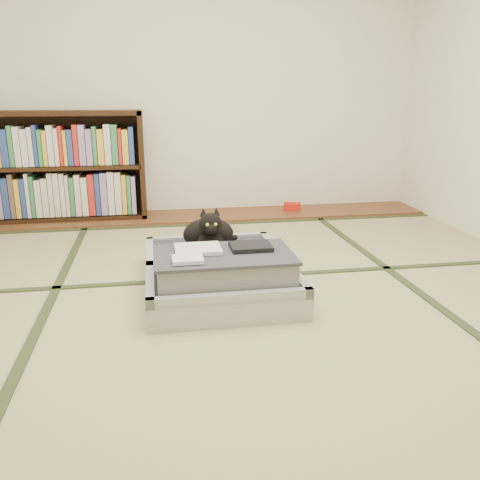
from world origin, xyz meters
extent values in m
plane|color=tan|center=(0.00, 0.00, 0.00)|extent=(4.50, 4.50, 0.00)
cube|color=brown|center=(0.00, 2.00, 0.01)|extent=(4.00, 0.50, 0.02)
cube|color=red|center=(0.83, 2.03, 0.06)|extent=(0.17, 0.14, 0.07)
plane|color=silver|center=(0.00, 2.25, 1.20)|extent=(4.00, 0.00, 4.00)
cube|color=#2D381E|center=(-1.00, 0.00, 0.00)|extent=(0.05, 4.50, 0.01)
cube|color=#2D381E|center=(1.00, 0.00, 0.00)|extent=(0.05, 4.50, 0.01)
cube|color=#2D381E|center=(0.00, 0.40, 0.00)|extent=(4.00, 0.05, 0.01)
cube|color=#2D381E|center=(0.00, 1.70, 0.00)|extent=(4.00, 0.05, 0.01)
cube|color=black|center=(-0.52, 2.07, 0.47)|extent=(0.04, 0.32, 0.91)
cube|color=black|center=(-1.21, 2.07, 0.03)|extent=(1.42, 0.32, 0.04)
cube|color=black|center=(-1.21, 2.07, 0.91)|extent=(1.42, 0.32, 0.04)
cube|color=black|center=(-1.21, 2.07, 0.47)|extent=(1.36, 0.32, 0.03)
cube|color=black|center=(-1.21, 2.22, 0.47)|extent=(1.42, 0.02, 0.91)
cube|color=gray|center=(-1.21, 2.05, 0.25)|extent=(1.28, 0.23, 0.39)
cube|color=gray|center=(-1.21, 2.05, 0.66)|extent=(1.28, 0.23, 0.35)
cube|color=#ABACB0|center=(-0.09, -0.01, 0.07)|extent=(0.79, 0.53, 0.14)
cube|color=#2C2D33|center=(-0.09, -0.01, 0.10)|extent=(0.71, 0.45, 0.10)
cube|color=#ABACB0|center=(-0.09, -0.25, 0.14)|extent=(0.79, 0.04, 0.05)
cube|color=#ABACB0|center=(-0.09, 0.24, 0.14)|extent=(0.79, 0.04, 0.05)
cube|color=#ABACB0|center=(-0.47, -0.01, 0.14)|extent=(0.04, 0.53, 0.05)
cube|color=#ABACB0|center=(0.28, -0.01, 0.14)|extent=(0.04, 0.53, 0.05)
cube|color=#ABACB0|center=(-0.09, 0.52, 0.07)|extent=(0.79, 0.53, 0.14)
cube|color=#2C2D33|center=(-0.09, 0.52, 0.10)|extent=(0.71, 0.45, 0.10)
cube|color=#ABACB0|center=(-0.09, 0.28, 0.14)|extent=(0.79, 0.04, 0.05)
cube|color=#ABACB0|center=(-0.09, 0.77, 0.14)|extent=(0.79, 0.04, 0.05)
cube|color=#ABACB0|center=(-0.47, 0.52, 0.14)|extent=(0.04, 0.53, 0.05)
cube|color=#ABACB0|center=(0.28, 0.52, 0.14)|extent=(0.04, 0.53, 0.05)
cylinder|color=black|center=(-0.09, 0.26, 0.15)|extent=(0.72, 0.03, 0.03)
cube|color=gray|center=(-0.09, -0.01, 0.20)|extent=(0.68, 0.41, 0.14)
cube|color=#37383E|center=(-0.09, -0.01, 0.28)|extent=(0.70, 0.43, 0.02)
cube|color=silver|center=(-0.22, 0.05, 0.30)|extent=(0.23, 0.19, 0.02)
cube|color=black|center=(0.05, 0.05, 0.30)|extent=(0.21, 0.17, 0.02)
cube|color=silver|center=(-0.28, -0.11, 0.30)|extent=(0.15, 0.13, 0.02)
cube|color=white|center=(-0.33, -0.26, 0.08)|extent=(0.06, 0.01, 0.04)
cube|color=white|center=(-0.20, -0.26, 0.06)|extent=(0.05, 0.01, 0.04)
cube|color=orange|center=(0.17, -0.26, 0.08)|extent=(0.05, 0.01, 0.04)
cube|color=#197F33|center=(0.10, -0.26, 0.10)|extent=(0.04, 0.01, 0.03)
ellipsoid|color=black|center=(-0.11, 0.53, 0.25)|extent=(0.31, 0.20, 0.19)
ellipsoid|color=black|center=(-0.11, 0.44, 0.23)|extent=(0.15, 0.11, 0.11)
ellipsoid|color=black|center=(-0.11, 0.40, 0.34)|extent=(0.13, 0.12, 0.13)
sphere|color=black|center=(-0.11, 0.35, 0.32)|extent=(0.06, 0.06, 0.06)
cone|color=black|center=(-0.15, 0.43, 0.41)|extent=(0.05, 0.06, 0.06)
cone|color=black|center=(-0.08, 0.43, 0.41)|extent=(0.05, 0.06, 0.06)
sphere|color=#A5BF33|center=(-0.14, 0.35, 0.35)|extent=(0.02, 0.02, 0.02)
sphere|color=#A5BF33|center=(-0.09, 0.35, 0.35)|extent=(0.02, 0.02, 0.02)
cylinder|color=black|center=(-0.01, 0.62, 0.18)|extent=(0.19, 0.11, 0.03)
torus|color=white|center=(0.07, 0.53, 0.16)|extent=(0.11, 0.11, 0.01)
torus|color=white|center=(0.07, 0.53, 0.17)|extent=(0.09, 0.09, 0.01)
camera|label=1|loc=(-0.43, -2.43, 1.07)|focal=38.00mm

